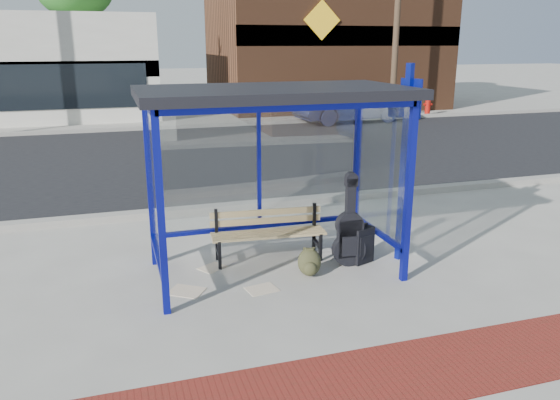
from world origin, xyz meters
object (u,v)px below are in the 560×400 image
object	(u,v)px
guitar_bag	(349,234)
suitcase	(361,245)
backpack	(309,263)
bench	(268,231)
fire_hydrant	(428,104)
parked_car	(351,104)

from	to	relation	value
guitar_bag	suitcase	xyz separation A→B (m)	(0.20, 0.04, -0.19)
backpack	suitcase	bearing A→B (deg)	29.38
guitar_bag	suitcase	distance (m)	0.28
bench	fire_hydrant	bearing A→B (deg)	55.85
suitcase	fire_hydrant	world-z (taller)	fire_hydrant
suitcase	parked_car	size ratio (longest dim) A/B	0.13
fire_hydrant	bench	bearing A→B (deg)	-129.19
bench	backpack	bearing A→B (deg)	-58.16
backpack	guitar_bag	bearing A→B (deg)	30.46
bench	suitcase	size ratio (longest dim) A/B	2.87
suitcase	backpack	bearing A→B (deg)	173.12
guitar_bag	backpack	distance (m)	0.71
suitcase	backpack	xyz separation A→B (m)	(-0.84, -0.21, -0.08)
backpack	fire_hydrant	distance (m)	17.46
guitar_bag	backpack	bearing A→B (deg)	-158.76
backpack	parked_car	xyz separation A→B (m)	(6.46, 12.91, 0.53)
bench	guitar_bag	xyz separation A→B (m)	(0.99, -0.54, 0.03)
bench	suitcase	world-z (taller)	bench
bench	backpack	xyz separation A→B (m)	(0.36, -0.71, -0.25)
bench	backpack	distance (m)	0.83
suitcase	parked_car	xyz separation A→B (m)	(5.63, 12.70, 0.45)
bench	fire_hydrant	world-z (taller)	fire_hydrant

